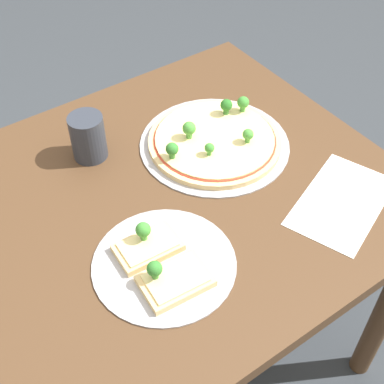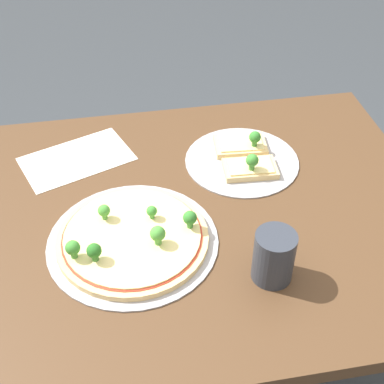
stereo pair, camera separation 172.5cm
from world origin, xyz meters
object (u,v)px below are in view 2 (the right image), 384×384
(dining_table, at_px, (212,241))
(drinking_cup, at_px, (274,257))
(pizza_tray_slice, at_px, (244,157))
(pizza_tray_whole, at_px, (132,238))

(dining_table, xyz_separation_m, drinking_cup, (-0.08, 0.21, 0.16))
(dining_table, height_order, pizza_tray_slice, pizza_tray_slice)
(dining_table, bearing_deg, pizza_tray_whole, 20.73)
(dining_table, height_order, drinking_cup, drinking_cup)
(pizza_tray_whole, relative_size, pizza_tray_slice, 1.27)
(dining_table, distance_m, pizza_tray_whole, 0.24)
(dining_table, xyz_separation_m, pizza_tray_slice, (-0.11, -0.17, 0.12))
(drinking_cup, bearing_deg, dining_table, -70.65)
(pizza_tray_whole, distance_m, pizza_tray_slice, 0.39)
(pizza_tray_whole, xyz_separation_m, pizza_tray_slice, (-0.31, -0.24, -0.00))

